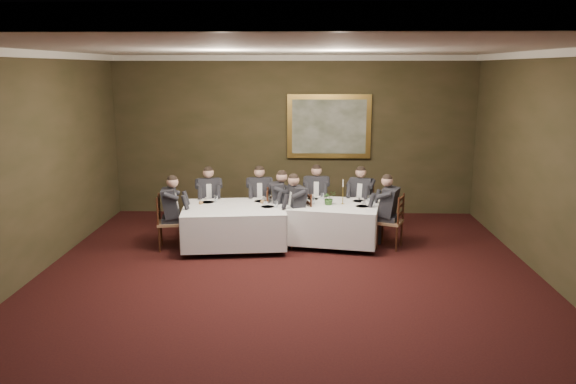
# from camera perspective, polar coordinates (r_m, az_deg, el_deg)

# --- Properties ---
(ground) EXTENTS (10.00, 10.00, 0.00)m
(ground) POSITION_cam_1_polar(r_m,az_deg,el_deg) (8.09, -0.20, -11.03)
(ground) COLOR black
(ground) RESTS_ON ground
(ceiling) EXTENTS (8.00, 10.00, 0.10)m
(ceiling) POSITION_cam_1_polar(r_m,az_deg,el_deg) (7.43, -0.22, 14.58)
(ceiling) COLOR silver
(ceiling) RESTS_ON back_wall
(back_wall) EXTENTS (8.00, 0.10, 3.50)m
(back_wall) POSITION_cam_1_polar(r_m,az_deg,el_deg) (12.51, 0.58, 5.70)
(back_wall) COLOR #312E18
(back_wall) RESTS_ON ground
(front_wall) EXTENTS (8.00, 0.10, 3.50)m
(front_wall) POSITION_cam_1_polar(r_m,az_deg,el_deg) (2.85, -3.85, -18.92)
(front_wall) COLOR #312E18
(front_wall) RESTS_ON ground
(crown_molding) EXTENTS (8.00, 10.00, 0.12)m
(crown_molding) POSITION_cam_1_polar(r_m,az_deg,el_deg) (7.42, -0.22, 14.11)
(crown_molding) COLOR white
(crown_molding) RESTS_ON back_wall
(table_main) EXTENTS (1.88, 1.56, 0.67)m
(table_main) POSITION_cam_1_polar(r_m,az_deg,el_deg) (10.50, 4.55, -2.90)
(table_main) COLOR black
(table_main) RESTS_ON ground
(table_second) EXTENTS (2.01, 1.61, 0.67)m
(table_second) POSITION_cam_1_polar(r_m,az_deg,el_deg) (10.33, -5.48, -3.18)
(table_second) COLOR black
(table_second) RESTS_ON ground
(chair_main_backleft) EXTENTS (0.45, 0.43, 1.00)m
(chair_main_backleft) POSITION_cam_1_polar(r_m,az_deg,el_deg) (11.43, 2.87, -2.46)
(chair_main_backleft) COLOR #8D6947
(chair_main_backleft) RESTS_ON ground
(diner_main_backleft) EXTENTS (0.43, 0.49, 1.35)m
(diner_main_backleft) POSITION_cam_1_polar(r_m,az_deg,el_deg) (11.36, 2.88, -1.36)
(diner_main_backleft) COLOR black
(diner_main_backleft) RESTS_ON chair_main_backleft
(chair_main_backright) EXTENTS (0.56, 0.55, 1.00)m
(chair_main_backright) POSITION_cam_1_polar(r_m,az_deg,el_deg) (11.32, 7.39, -2.69)
(chair_main_backright) COLOR #8D6947
(chair_main_backright) RESTS_ON ground
(diner_main_backright) EXTENTS (0.54, 0.59, 1.35)m
(diner_main_backright) POSITION_cam_1_polar(r_m,az_deg,el_deg) (11.25, 7.41, -1.58)
(diner_main_backright) COLOR black
(diner_main_backright) RESTS_ON chair_main_backright
(chair_main_endleft) EXTENTS (0.44, 0.46, 1.00)m
(chair_main_endleft) POSITION_cam_1_polar(r_m,az_deg,el_deg) (10.72, -1.11, -3.45)
(chair_main_endleft) COLOR #8D6947
(chair_main_endleft) RESTS_ON ground
(diner_main_endleft) EXTENTS (0.50, 0.43, 1.35)m
(diner_main_endleft) POSITION_cam_1_polar(r_m,az_deg,el_deg) (10.66, -1.05, -2.27)
(diner_main_endleft) COLOR black
(diner_main_endleft) RESTS_ON chair_main_endleft
(chair_main_endright) EXTENTS (0.56, 0.57, 1.00)m
(chair_main_endright) POSITION_cam_1_polar(r_m,az_deg,el_deg) (10.46, 10.33, -4.07)
(chair_main_endright) COLOR #8D6947
(chair_main_endright) RESTS_ON ground
(diner_main_endright) EXTENTS (0.60, 0.55, 1.35)m
(diner_main_endright) POSITION_cam_1_polar(r_m,az_deg,el_deg) (10.40, 10.32, -2.86)
(diner_main_endright) COLOR black
(diner_main_endright) RESTS_ON chair_main_endright
(chair_sec_backleft) EXTENTS (0.51, 0.49, 1.00)m
(chair_sec_backleft) POSITION_cam_1_polar(r_m,az_deg,el_deg) (11.31, -7.95, -2.72)
(chair_sec_backleft) COLOR #8D6947
(chair_sec_backleft) RESTS_ON ground
(diner_sec_backleft) EXTENTS (0.48, 0.54, 1.35)m
(diner_sec_backleft) POSITION_cam_1_polar(r_m,az_deg,el_deg) (11.24, -7.99, -1.61)
(diner_sec_backleft) COLOR black
(diner_sec_backleft) RESTS_ON chair_sec_backleft
(chair_sec_backright) EXTENTS (0.48, 0.46, 1.00)m
(chair_sec_backright) POSITION_cam_1_polar(r_m,az_deg,el_deg) (11.30, -2.87, -2.63)
(chair_sec_backright) COLOR #8D6947
(chair_sec_backright) RESTS_ON ground
(diner_sec_backright) EXTENTS (0.45, 0.52, 1.35)m
(diner_sec_backright) POSITION_cam_1_polar(r_m,az_deg,el_deg) (11.23, -2.89, -1.52)
(diner_sec_backright) COLOR black
(diner_sec_backright) RESTS_ON chair_sec_backright
(chair_sec_endright) EXTENTS (0.55, 0.56, 1.00)m
(chair_sec_endright) POSITION_cam_1_polar(r_m,az_deg,el_deg) (10.42, 1.04, -3.92)
(chair_sec_endright) COLOR #8D6947
(chair_sec_endright) RESTS_ON ground
(diner_sec_endright) EXTENTS (0.59, 0.54, 1.35)m
(diner_sec_endright) POSITION_cam_1_polar(r_m,az_deg,el_deg) (10.36, 0.98, -2.71)
(diner_sec_endright) COLOR black
(diner_sec_endright) RESTS_ON chair_sec_endright
(chair_sec_endleft) EXTENTS (0.49, 0.50, 1.00)m
(chair_sec_endleft) POSITION_cam_1_polar(r_m,az_deg,el_deg) (10.46, -11.94, -4.15)
(chair_sec_endleft) COLOR #8D6947
(chair_sec_endleft) RESTS_ON ground
(diner_sec_endleft) EXTENTS (0.54, 0.47, 1.35)m
(diner_sec_endleft) POSITION_cam_1_polar(r_m,az_deg,el_deg) (10.39, -11.93, -2.94)
(diner_sec_endleft) COLOR black
(diner_sec_endleft) RESTS_ON chair_sec_endleft
(centerpiece) EXTENTS (0.32, 0.30, 0.28)m
(centerpiece) POSITION_cam_1_polar(r_m,az_deg,el_deg) (10.34, 4.18, -0.54)
(centerpiece) COLOR #2D5926
(centerpiece) RESTS_ON table_main
(candlestick) EXTENTS (0.07, 0.07, 0.47)m
(candlestick) POSITION_cam_1_polar(r_m,az_deg,el_deg) (10.41, 5.59, -0.28)
(candlestick) COLOR #B08D35
(candlestick) RESTS_ON table_main
(place_setting_table_main) EXTENTS (0.33, 0.31, 0.14)m
(place_setting_table_main) POSITION_cam_1_polar(r_m,az_deg,el_deg) (10.84, 2.74, -0.49)
(place_setting_table_main) COLOR white
(place_setting_table_main) RESTS_ON table_main
(place_setting_table_second) EXTENTS (0.33, 0.31, 0.14)m
(place_setting_table_second) POSITION_cam_1_polar(r_m,az_deg,el_deg) (10.65, -7.89, -0.83)
(place_setting_table_second) COLOR white
(place_setting_table_second) RESTS_ON table_second
(painting) EXTENTS (1.84, 0.09, 1.40)m
(painting) POSITION_cam_1_polar(r_m,az_deg,el_deg) (12.43, 4.19, 6.65)
(painting) COLOR gold
(painting) RESTS_ON back_wall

